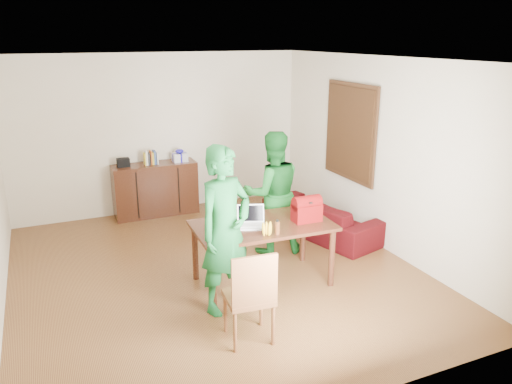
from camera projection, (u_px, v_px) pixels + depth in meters
name	position (u px, v px, depth m)	size (l,w,h in m)	color
room	(211.00, 173.00, 6.26)	(5.20, 5.70, 2.90)	#452211
table	(263.00, 231.00, 6.06)	(1.70, 1.00, 0.78)	black
chair	(249.00, 314.00, 5.01)	(0.49, 0.48, 1.00)	brown
person_near	(225.00, 230.00, 5.41)	(0.69, 0.45, 1.89)	#15622A
person_far	(272.00, 193.00, 6.91)	(0.85, 0.66, 1.74)	#155F1F
laptop	(251.00, 223.00, 5.93)	(0.39, 0.33, 0.23)	white
bananas	(267.00, 233.00, 5.68)	(0.17, 0.10, 0.06)	yellow
bottle	(277.00, 227.00, 5.71)	(0.06, 0.06, 0.17)	#5A2D14
red_bag	(307.00, 211.00, 6.10)	(0.34, 0.20, 0.25)	#6C0A07
sofa	(321.00, 216.00, 7.72)	(1.97, 0.77, 0.58)	#340806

